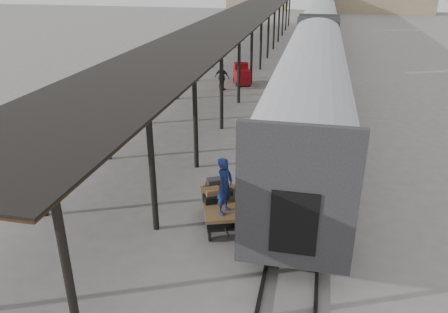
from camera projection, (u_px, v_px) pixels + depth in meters
ground at (210, 204)px, 16.05m from camera, size 160.00×160.00×0.00m
train at (319, 23)px, 44.62m from camera, size 3.45×76.01×4.01m
canopy at (239, 18)px, 36.60m from camera, size 4.90×64.30×4.15m
rails at (317, 49)px, 45.85m from camera, size 1.54×150.00×0.12m
baggage_cart at (222, 207)px, 14.56m from camera, size 1.98×2.68×0.86m
suitcase_stack at (217, 191)px, 14.69m from camera, size 1.29×1.34×0.58m
luggage_tug at (242, 75)px, 31.97m from camera, size 1.56×1.96×1.51m
porter at (225, 186)px, 13.48m from camera, size 0.61×0.77×1.85m
pedestrian at (222, 77)px, 30.39m from camera, size 1.14×0.66×1.82m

